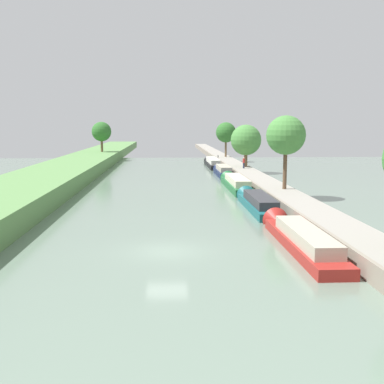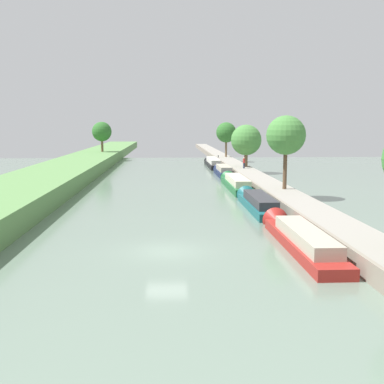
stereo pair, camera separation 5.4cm
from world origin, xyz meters
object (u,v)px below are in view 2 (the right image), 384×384
(narrowboat_red, at_px, (299,237))
(narrowboat_navy, at_px, (223,171))
(narrowboat_green, at_px, (236,183))
(person_walking, at_px, (244,163))
(narrowboat_black, at_px, (213,163))
(narrowboat_teal, at_px, (257,202))
(mooring_bollard_far, at_px, (218,156))

(narrowboat_red, distance_m, narrowboat_navy, 41.34)
(narrowboat_green, height_order, person_walking, person_walking)
(narrowboat_green, xyz_separation_m, narrowboat_black, (0.06, 29.19, 0.02))
(narrowboat_teal, height_order, mooring_bollard_far, mooring_bollard_far)
(narrowboat_teal, bearing_deg, narrowboat_navy, 89.56)
(narrowboat_navy, xyz_separation_m, mooring_bollard_far, (1.79, 22.76, 0.66))
(narrowboat_black, bearing_deg, narrowboat_teal, -90.14)
(narrowboat_teal, bearing_deg, mooring_bollard_far, 87.74)
(narrowboat_green, relative_size, mooring_bollard_far, 32.29)
(narrowboat_red, distance_m, narrowboat_green, 27.13)
(narrowboat_black, bearing_deg, narrowboat_green, -90.11)
(narrowboat_red, bearing_deg, narrowboat_black, 89.99)
(narrowboat_green, distance_m, mooring_bollard_far, 37.02)
(narrowboat_red, height_order, person_walking, person_walking)
(narrowboat_green, xyz_separation_m, person_walking, (3.27, 13.80, 1.32))
(narrowboat_green, bearing_deg, narrowboat_red, -89.89)
(narrowboat_black, relative_size, mooring_bollard_far, 35.34)
(narrowboat_teal, xyz_separation_m, narrowboat_navy, (0.21, 27.98, 0.07))
(narrowboat_teal, height_order, narrowboat_black, narrowboat_black)
(narrowboat_green, bearing_deg, person_walking, 76.68)
(narrowboat_red, bearing_deg, narrowboat_teal, 90.41)
(person_walking, bearing_deg, narrowboat_red, -94.49)
(narrowboat_green, bearing_deg, narrowboat_navy, 89.32)
(narrowboat_teal, xyz_separation_m, person_walking, (3.31, 27.58, 1.38))
(narrowboat_red, distance_m, mooring_bollard_far, 64.13)
(narrowboat_red, bearing_deg, person_walking, 85.51)
(narrowboat_red, distance_m, narrowboat_teal, 13.36)
(narrowboat_green, height_order, narrowboat_navy, narrowboat_navy)
(narrowboat_navy, bearing_deg, narrowboat_teal, -90.44)
(narrowboat_black, distance_m, mooring_bollard_far, 8.03)
(narrowboat_black, height_order, mooring_bollard_far, narrowboat_black)
(narrowboat_red, xyz_separation_m, mooring_bollard_far, (1.91, 64.10, 0.73))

